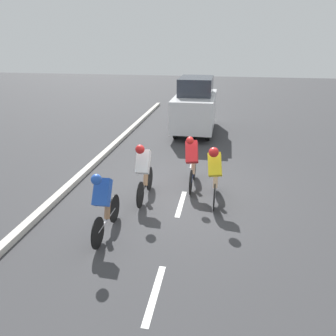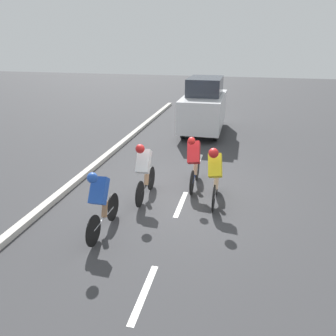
{
  "view_description": "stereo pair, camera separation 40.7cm",
  "coord_description": "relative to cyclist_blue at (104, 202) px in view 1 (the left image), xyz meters",
  "views": [
    {
      "loc": [
        -0.94,
        7.91,
        3.89
      ],
      "look_at": [
        0.34,
        0.59,
        0.95
      ],
      "focal_mm": 35.0,
      "sensor_mm": 36.0,
      "label": 1
    },
    {
      "loc": [
        -1.34,
        7.83,
        3.89
      ],
      "look_at": [
        0.34,
        0.59,
        0.95
      ],
      "focal_mm": 35.0,
      "sensor_mm": 36.0,
      "label": 2
    }
  ],
  "objects": [
    {
      "name": "cyclist_blue",
      "position": [
        0.0,
        0.0,
        0.0
      ],
      "size": [
        0.34,
        1.67,
        1.5
      ],
      "color": "black",
      "rests_on": "ground"
    },
    {
      "name": "cyclist_red",
      "position": [
        -1.53,
        -2.72,
        0.01
      ],
      "size": [
        0.39,
        1.68,
        1.54
      ],
      "color": "black",
      "rests_on": "ground"
    },
    {
      "name": "lane_stripe_mid",
      "position": [
        -1.38,
        -1.68,
        -0.78
      ],
      "size": [
        0.12,
        1.4,
        0.01
      ],
      "primitive_type": "cube",
      "color": "white",
      "rests_on": "ground"
    },
    {
      "name": "ground_plane",
      "position": [
        -1.38,
        -2.27,
        -0.79
      ],
      "size": [
        60.0,
        60.0,
        0.0
      ],
      "primitive_type": "plane",
      "color": "#38383A"
    },
    {
      "name": "lane_stripe_near",
      "position": [
        -1.38,
        1.52,
        -0.78
      ],
      "size": [
        0.12,
        1.4,
        0.01
      ],
      "primitive_type": "cube",
      "color": "white",
      "rests_on": "ground"
    },
    {
      "name": "lane_stripe_far",
      "position": [
        -1.38,
        -4.88,
        -0.78
      ],
      "size": [
        0.12,
        1.4,
        0.01
      ],
      "primitive_type": "cube",
      "color": "white",
      "rests_on": "ground"
    },
    {
      "name": "support_car",
      "position": [
        -1.04,
        -8.67,
        0.37
      ],
      "size": [
        1.7,
        3.85,
        2.36
      ],
      "color": "black",
      "rests_on": "ground"
    },
    {
      "name": "curb",
      "position": [
        1.82,
        -1.68,
        -0.72
      ],
      "size": [
        0.2,
        25.9,
        0.14
      ],
      "primitive_type": "cube",
      "color": "beige",
      "rests_on": "ground"
    },
    {
      "name": "cyclist_yellow",
      "position": [
        -2.18,
        -1.9,
        0.04
      ],
      "size": [
        0.39,
        1.63,
        1.54
      ],
      "color": "black",
      "rests_on": "ground"
    },
    {
      "name": "cyclist_white",
      "position": [
        -0.41,
        -1.77,
        0.03
      ],
      "size": [
        0.34,
        1.68,
        1.55
      ],
      "color": "black",
      "rests_on": "ground"
    }
  ]
}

